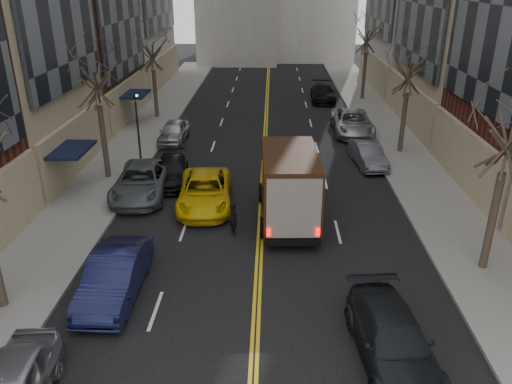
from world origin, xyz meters
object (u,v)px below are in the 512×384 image
(pedestrian, at_px, (234,218))
(taxi, at_px, (205,191))
(ups_truck, at_px, (289,185))
(observer_sedan, at_px, (393,339))

(pedestrian, bearing_deg, taxi, 6.96)
(ups_truck, relative_size, observer_sedan, 1.25)
(taxi, height_order, pedestrian, taxi)
(observer_sedan, bearing_deg, ups_truck, 101.63)
(ups_truck, xyz_separation_m, pedestrian, (-2.45, -1.41, -1.02))
(observer_sedan, height_order, pedestrian, pedestrian)
(observer_sedan, relative_size, taxi, 0.94)
(observer_sedan, bearing_deg, pedestrian, 118.55)
(taxi, bearing_deg, ups_truck, -24.25)
(taxi, xyz_separation_m, pedestrian, (1.64, -2.88, -0.01))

